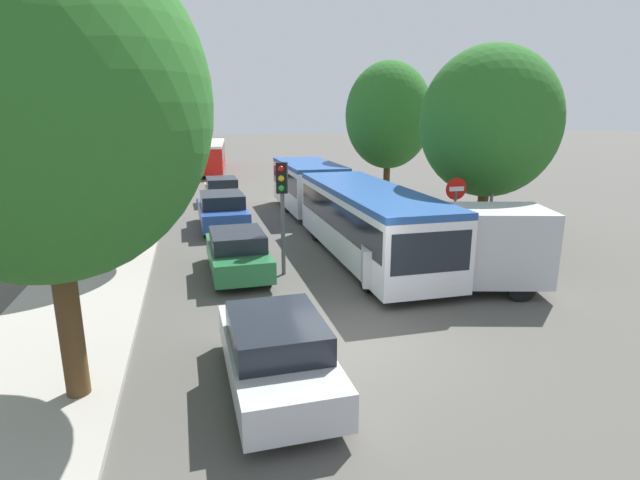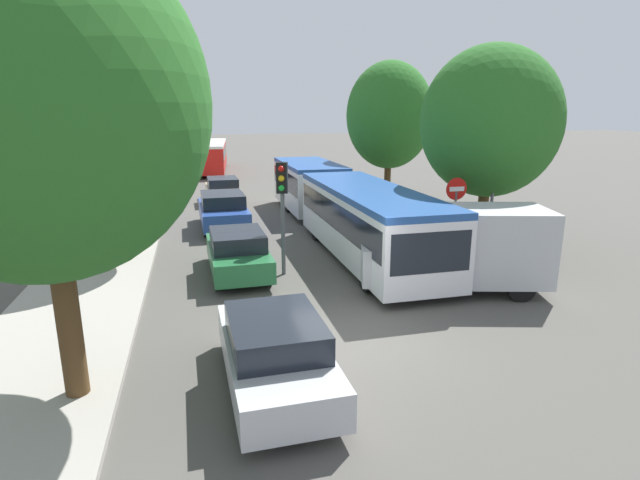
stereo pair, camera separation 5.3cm
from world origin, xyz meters
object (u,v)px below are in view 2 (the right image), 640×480
object	(u,v)px
queued_car_silver	(275,352)
queued_car_tan	(223,190)
no_entry_sign	(455,208)
tree_left_near	(39,104)
city_bus_rear	(210,154)
queued_car_green	(238,252)
queued_car_blue	(223,210)
tree_left_mid	(117,133)
traffic_light	(282,193)
tree_right_mid	(391,118)
direction_sign_post	(493,183)
white_van	(460,247)
articulated_bus	(338,201)
tree_right_near	(490,126)

from	to	relation	value
queued_car_silver	queued_car_tan	distance (m)	19.19
no_entry_sign	tree_left_near	xyz separation A→B (m)	(-10.09, -5.59, 3.06)
city_bus_rear	queued_car_green	xyz separation A→B (m)	(-0.12, -27.70, -0.68)
queued_car_blue	tree_left_mid	world-z (taller)	tree_left_mid
traffic_light	tree_right_mid	size ratio (longest dim) A/B	0.47
queued_car_blue	direction_sign_post	xyz separation A→B (m)	(8.43, -6.61, 1.78)
traffic_light	tree_left_mid	xyz separation A→B (m)	(-4.74, 2.56, 1.66)
white_van	direction_sign_post	xyz separation A→B (m)	(2.55, 2.57, 1.31)
articulated_bus	no_entry_sign	xyz separation A→B (m)	(2.48, -4.72, 0.49)
traffic_light	tree_left_mid	distance (m)	5.64
queued_car_silver	tree_right_mid	distance (m)	19.02
tree_right_near	tree_right_mid	xyz separation A→B (m)	(0.15, 9.26, 0.13)
tree_right_mid	direction_sign_post	bearing A→B (deg)	-92.13
tree_right_near	tree_right_mid	distance (m)	9.26
traffic_light	tree_right_mid	distance (m)	12.74
queued_car_silver	tree_right_near	distance (m)	11.75
city_bus_rear	no_entry_sign	distance (m)	29.13
city_bus_rear	no_entry_sign	bearing A→B (deg)	-162.11
white_van	tree_left_mid	size ratio (longest dim) A/B	0.86
city_bus_rear	tree_right_mid	distance (m)	20.07
queued_car_green	no_entry_sign	world-z (taller)	no_entry_sign
city_bus_rear	traffic_light	world-z (taller)	traffic_light
city_bus_rear	tree_right_near	world-z (taller)	tree_right_near
no_entry_sign	traffic_light	bearing A→B (deg)	-93.18
queued_car_tan	traffic_light	bearing A→B (deg)	-176.70
tree_left_near	tree_right_mid	bearing A→B (deg)	53.24
traffic_light	queued_car_green	bearing A→B (deg)	-86.87
tree_left_near	tree_right_near	distance (m)	13.70
tree_right_mid	city_bus_rear	bearing A→B (deg)	115.75
white_van	direction_sign_post	distance (m)	3.85
queued_car_tan	traffic_light	distance (m)	13.03
queued_car_silver	queued_car_blue	bearing A→B (deg)	-0.77
city_bus_rear	tree_left_near	distance (m)	34.29
queued_car_tan	no_entry_sign	xyz separation A→B (m)	(6.55, -13.16, 1.18)
articulated_bus	white_van	bearing A→B (deg)	11.64
no_entry_sign	tree_left_mid	xyz separation A→B (m)	(-10.22, 2.87, 2.28)
articulated_bus	direction_sign_post	bearing A→B (deg)	42.47
queued_car_silver	direction_sign_post	xyz separation A→B (m)	(8.27, 6.41, 1.85)
queued_car_blue	direction_sign_post	bearing A→B (deg)	-129.58
queued_car_blue	tree_left_mid	distance (m)	6.30
articulated_bus	tree_left_mid	xyz separation A→B (m)	(-7.74, -1.85, 2.77)
city_bus_rear	queued_car_tan	world-z (taller)	city_bus_rear
queued_car_green	white_van	bearing A→B (deg)	-117.46
queued_car_silver	queued_car_green	size ratio (longest dim) A/B	1.02
queued_car_silver	no_entry_sign	world-z (taller)	no_entry_sign
queued_car_blue	queued_car_green	bearing A→B (deg)	179.16
city_bus_rear	white_van	world-z (taller)	city_bus_rear
tree_left_mid	tree_left_near	bearing A→B (deg)	-89.14
queued_car_blue	no_entry_sign	size ratio (longest dim) A/B	1.57
no_entry_sign	direction_sign_post	bearing A→B (deg)	104.16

